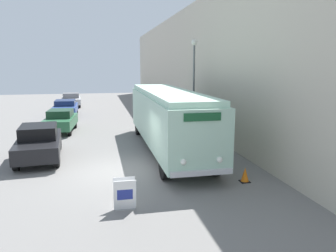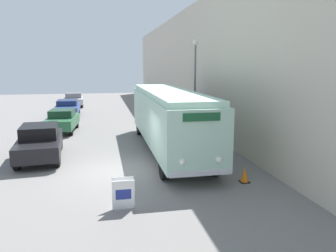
{
  "view_description": "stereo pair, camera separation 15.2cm",
  "coord_description": "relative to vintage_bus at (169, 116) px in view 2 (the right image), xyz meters",
  "views": [
    {
      "loc": [
        -0.7,
        -13.3,
        4.39
      ],
      "look_at": [
        2.17,
        0.15,
        1.83
      ],
      "focal_mm": 35.0,
      "sensor_mm": 36.0,
      "label": 1
    },
    {
      "loc": [
        -0.55,
        -13.33,
        4.39
      ],
      "look_at": [
        2.17,
        0.15,
        1.83
      ],
      "focal_mm": 35.0,
      "sensor_mm": 36.0,
      "label": 2
    }
  ],
  "objects": [
    {
      "name": "parked_car_distant",
      "position": [
        -6.36,
        20.37,
        -1.04
      ],
      "size": [
        2.2,
        4.45,
        1.45
      ],
      "rotation": [
        0.0,
        0.0,
        0.06
      ],
      "color": "black",
      "rests_on": "ground_plane"
    },
    {
      "name": "building_wall_right",
      "position": [
        3.48,
        7.02,
        2.58
      ],
      "size": [
        0.3,
        60.0,
        8.76
      ],
      "color": "beige",
      "rests_on": "ground_plane"
    },
    {
      "name": "parked_car_mid",
      "position": [
        -5.99,
        6.25,
        -1.03
      ],
      "size": [
        2.02,
        4.11,
        1.48
      ],
      "rotation": [
        0.0,
        0.0,
        -0.07
      ],
      "color": "black",
      "rests_on": "ground_plane"
    },
    {
      "name": "ground_plane",
      "position": [
        -2.77,
        -2.98,
        -1.8
      ],
      "size": [
        80.0,
        80.0,
        0.0
      ],
      "primitive_type": "plane",
      "color": "slate"
    },
    {
      "name": "vintage_bus",
      "position": [
        0.0,
        0.0,
        0.0
      ],
      "size": [
        2.42,
        11.49,
        3.13
      ],
      "color": "black",
      "rests_on": "ground_plane"
    },
    {
      "name": "traffic_cone",
      "position": [
        1.89,
        -5.24,
        -1.52
      ],
      "size": [
        0.36,
        0.36,
        0.57
      ],
      "color": "black",
      "rests_on": "ground_plane"
    },
    {
      "name": "parked_car_near",
      "position": [
        -6.29,
        -0.3,
        -0.98
      ],
      "size": [
        2.24,
        4.66,
        1.61
      ],
      "rotation": [
        0.0,
        0.0,
        0.08
      ],
      "color": "black",
      "rests_on": "ground_plane"
    },
    {
      "name": "sign_board",
      "position": [
        -2.79,
        -6.71,
        -1.32
      ],
      "size": [
        0.68,
        0.37,
        0.98
      ],
      "color": "gray",
      "rests_on": "ground_plane"
    },
    {
      "name": "streetlamp",
      "position": [
        2.29,
        3.12,
        2.09
      ],
      "size": [
        0.36,
        0.36,
        5.93
      ],
      "color": "#595E60",
      "rests_on": "ground_plane"
    },
    {
      "name": "parked_car_far",
      "position": [
        -6.32,
        13.33,
        -1.06
      ],
      "size": [
        1.96,
        4.52,
        1.4
      ],
      "rotation": [
        0.0,
        0.0,
        0.01
      ],
      "color": "black",
      "rests_on": "ground_plane"
    }
  ]
}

